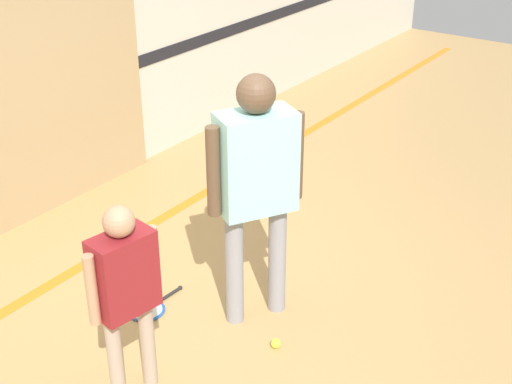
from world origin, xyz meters
name	(u,v)px	position (x,y,z in m)	size (l,w,h in m)	color
ground_plane	(237,312)	(0.00, 0.00, 0.00)	(16.00, 16.00, 0.00)	tan
wall_panel	(34,110)	(0.24, 2.27, 0.94)	(2.45, 0.05, 1.88)	tan
floor_stripe	(103,253)	(0.00, 1.33, 0.00)	(14.40, 0.10, 0.01)	orange
person_instructor	(256,175)	(0.07, -0.12, 1.08)	(0.58, 0.48, 1.74)	gray
person_student_left	(125,283)	(-0.98, 0.03, 0.78)	(0.48, 0.25, 1.27)	tan
racket_spare_on_floor	(148,308)	(-0.34, 0.53, 0.01)	(0.50, 0.28, 0.03)	blue
tennis_ball_near_instructor	(276,343)	(-0.16, -0.43, 0.03)	(0.07, 0.07, 0.07)	#CCE038
tennis_ball_by_spare_racket	(146,317)	(-0.45, 0.45, 0.03)	(0.07, 0.07, 0.07)	#CCE038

